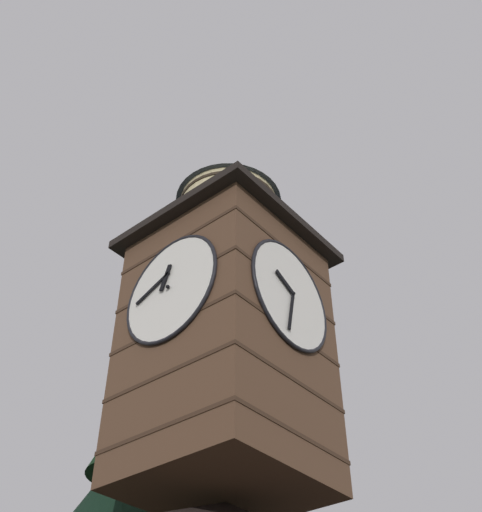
% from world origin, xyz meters
% --- Properties ---
extents(clock_tower, '(4.85, 4.85, 10.38)m').
position_xyz_m(clock_tower, '(1.56, -2.25, 11.49)').
color(clock_tower, brown).
rests_on(clock_tower, building_main).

